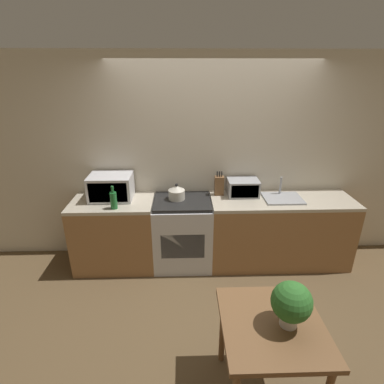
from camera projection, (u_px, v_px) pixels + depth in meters
The scene contains 13 objects.
ground_plane at pixel (216, 292), 3.47m from camera, with size 16.00×16.00×0.00m, color brown.
wall_back at pixel (212, 161), 3.84m from camera, with size 10.00×0.06×2.60m.
counter_left_run at pixel (115, 233), 3.81m from camera, with size 1.00×0.62×0.90m.
counter_right_run at pixel (279, 231), 3.87m from camera, with size 1.77×0.62×0.90m.
stove_range at pixel (183, 232), 3.84m from camera, with size 0.72×0.62×0.90m.
kettle at pixel (177, 193), 3.67m from camera, with size 0.20×0.20×0.20m.
microwave at pixel (111, 187), 3.67m from camera, with size 0.51×0.39×0.30m.
bottle at pixel (114, 200), 3.41m from camera, with size 0.08×0.08×0.27m.
knife_block at pixel (219, 185), 3.79m from camera, with size 0.11×0.09×0.31m.
toaster_oven at pixel (243, 187), 3.78m from camera, with size 0.38×0.29×0.21m.
sink_basin at pixel (283, 198), 3.70m from camera, with size 0.46×0.38×0.24m.
dining_table at pixel (271, 334), 2.15m from camera, with size 0.72×0.75×0.74m.
potted_plant at pixel (291, 303), 2.02m from camera, with size 0.28×0.28×0.34m.
Camera 1 is at (-0.37, -2.75, 2.40)m, focal length 28.00 mm.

